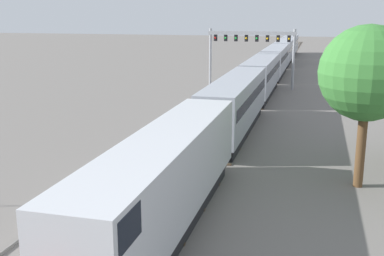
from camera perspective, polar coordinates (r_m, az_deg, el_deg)
track_main at (r=77.91m, az=9.79°, el=5.97°), size 2.60×200.00×0.16m
track_near at (r=59.12m, az=2.69°, el=3.73°), size 2.60×160.00×0.16m
passenger_train at (r=70.66m, az=9.35°, el=7.29°), size 3.04×118.68×4.80m
signal_gantry at (r=66.45m, az=7.15°, el=9.96°), size 12.10×0.49×8.17m
trackside_tree_left at (r=29.26m, az=20.32°, el=6.12°), size 5.58×5.58×9.70m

